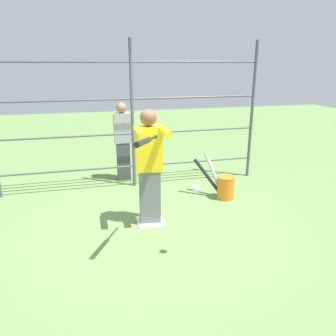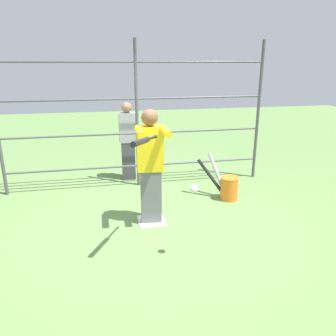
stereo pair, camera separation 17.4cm
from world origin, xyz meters
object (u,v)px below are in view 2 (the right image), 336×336
Objects in this scene: batter at (151,164)px; softball_in_flight at (194,189)px; bystander_behind_fence at (128,140)px; baseball_bat_swinging at (143,141)px; bat_bucket at (227,187)px.

batter is 17.84× the size of softball_in_flight.
baseball_bat_swinging is at bearing 88.76° from bystander_behind_fence.
batter is 1.07m from baseball_bat_swinging.
softball_in_flight is at bearing 99.04° from bystander_behind_fence.
bystander_behind_fence reaches higher than softball_in_flight.
bat_bucket is at bearing -138.02° from baseball_bat_swinging.
baseball_bat_swinging is at bearing -18.34° from softball_in_flight.
batter is 2.03m from bystander_behind_fence.
baseball_bat_swinging reaches higher than bat_bucket.
bystander_behind_fence is at bearing -85.61° from batter.
bystander_behind_fence is (0.49, -3.10, -0.11)m from softball_in_flight.
softball_in_flight is (-0.34, 1.08, 0.01)m from batter.
baseball_bat_swinging is at bearing 76.26° from batter.
baseball_bat_swinging is 2.99m from bystander_behind_fence.
softball_in_flight is 0.12× the size of bat_bucket.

